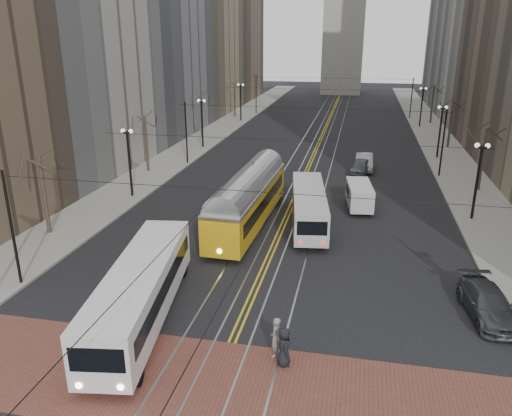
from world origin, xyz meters
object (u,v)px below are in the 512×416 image
at_px(cargo_van, 359,197).
at_px(rear_bus, 309,208).
at_px(sedan_grey, 361,167).
at_px(pedestrian_d, 104,316).
at_px(pedestrian_a, 284,347).
at_px(sedan_parked, 488,303).
at_px(transit_bus, 142,293).
at_px(pedestrian_b, 275,337).
at_px(streetcar, 248,204).
at_px(sedan_silver, 364,162).

bearing_deg(cargo_van, rear_bus, -135.01).
bearing_deg(cargo_van, sedan_grey, 83.01).
height_order(sedan_grey, pedestrian_d, pedestrian_d).
bearing_deg(pedestrian_a, sedan_parked, -77.79).
relative_size(transit_bus, pedestrian_b, 6.44).
relative_size(transit_bus, rear_bus, 1.16).
height_order(pedestrian_a, pedestrian_b, pedestrian_b).
distance_m(rear_bus, sedan_grey, 15.63).
height_order(streetcar, sedan_parked, streetcar).
distance_m(sedan_parked, pedestrian_d, 18.53).
relative_size(transit_bus, cargo_van, 2.57).
relative_size(rear_bus, pedestrian_b, 5.55).
xyz_separation_m(sedan_parked, pedestrian_b, (-9.71, -5.32, 0.22)).
bearing_deg(sedan_grey, pedestrian_a, -86.31).
xyz_separation_m(rear_bus, cargo_van, (3.55, 4.53, -0.31)).
height_order(transit_bus, pedestrian_d, transit_bus).
distance_m(rear_bus, pedestrian_b, 15.90).
bearing_deg(sedan_parked, sedan_grey, 96.63).
xyz_separation_m(pedestrian_b, pedestrian_d, (-8.04, 0.00, 0.03)).
bearing_deg(streetcar, rear_bus, 12.25).
bearing_deg(transit_bus, pedestrian_a, -24.42).
height_order(transit_bus, pedestrian_a, transit_bus).
bearing_deg(cargo_van, sedan_silver, 81.55).
xyz_separation_m(streetcar, sedan_grey, (7.86, 15.98, -0.89)).
bearing_deg(streetcar, sedan_parked, -32.43).
distance_m(transit_bus, pedestrian_a, 7.55).
bearing_deg(sedan_silver, pedestrian_b, -97.10).
height_order(transit_bus, sedan_grey, transit_bus).
bearing_deg(pedestrian_d, sedan_parked, -41.92).
height_order(streetcar, rear_bus, streetcar).
relative_size(transit_bus, streetcar, 0.86).
bearing_deg(pedestrian_a, cargo_van, -27.77).
relative_size(transit_bus, sedan_parked, 2.41).
bearing_deg(sedan_parked, rear_bus, 126.00).
bearing_deg(pedestrian_d, pedestrian_b, -58.59).
relative_size(transit_bus, pedestrian_a, 6.78).
bearing_deg(pedestrian_b, pedestrian_a, 48.38).
bearing_deg(sedan_parked, pedestrian_a, -155.04).
height_order(sedan_silver, pedestrian_a, pedestrian_a).
xyz_separation_m(sedan_silver, pedestrian_a, (-3.13, -33.50, 0.08)).
bearing_deg(sedan_grey, rear_bus, -94.40).
height_order(rear_bus, pedestrian_a, rear_bus).
bearing_deg(sedan_grey, sedan_silver, 88.94).
distance_m(transit_bus, sedan_silver, 33.13).
xyz_separation_m(sedan_parked, pedestrian_a, (-9.25, -5.86, 0.17)).
height_order(sedan_parked, pedestrian_d, pedestrian_d).
bearing_deg(pedestrian_d, transit_bus, -8.44).
bearing_deg(cargo_van, pedestrian_a, -104.56).
bearing_deg(rear_bus, sedan_silver, 68.83).
relative_size(pedestrian_a, pedestrian_b, 0.95).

